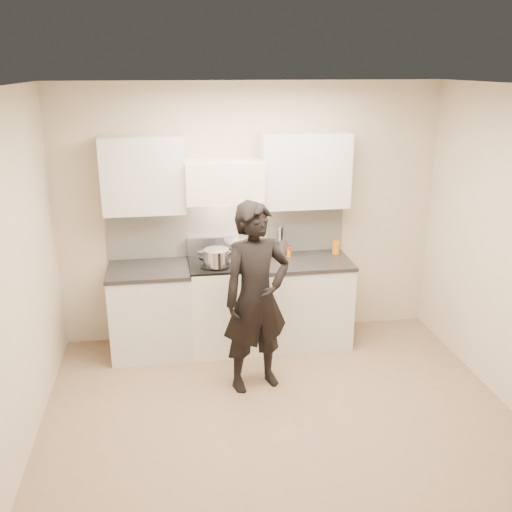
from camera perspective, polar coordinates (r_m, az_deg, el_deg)
The scene contains 11 objects.
ground_plane at distance 5.00m, azimuth 2.58°, elevation -16.11°, with size 4.00×4.00×0.00m, color #857158.
room_shell at distance 4.63m, azimuth 1.26°, elevation 3.00°, with size 4.04×3.54×2.70m.
stove at distance 5.96m, azimuth -2.90°, elevation -4.83°, with size 0.76×0.65×0.96m.
counter_right at distance 6.10m, azimuth 4.89°, elevation -4.46°, with size 0.92×0.67×0.92m.
counter_left at distance 5.95m, azimuth -10.43°, elevation -5.34°, with size 0.82×0.67×0.92m.
wok at distance 5.91m, azimuth -1.22°, elevation 1.12°, with size 0.41×0.50×0.33m.
stock_pot at distance 5.61m, azimuth -3.99°, elevation -0.15°, with size 0.36×0.29×0.17m.
utensil_crock at distance 6.08m, azimuth 2.48°, elevation 1.05°, with size 0.11×0.11×0.30m.
spice_jar at distance 6.00m, azimuth 3.31°, elevation 0.41°, with size 0.05×0.05×0.10m.
oil_glass at distance 6.15m, azimuth 8.01°, elevation 0.84°, with size 0.08×0.08×0.14m.
person at distance 5.08m, azimuth 0.02°, elevation -4.20°, with size 0.64×0.42×1.75m, color black.
Camera 1 is at (-0.85, -4.02, 2.84)m, focal length 40.00 mm.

